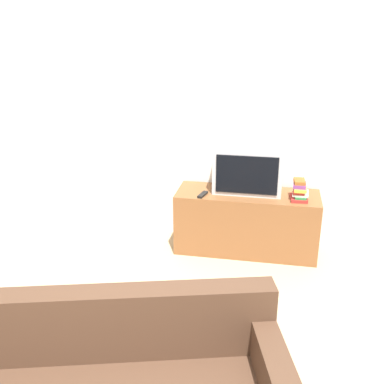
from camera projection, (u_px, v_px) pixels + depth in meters
wall_back at (237, 120)px, 4.57m from camera, size 9.00×0.06×2.60m
tv_stand at (246, 222)px, 4.61m from camera, size 1.43×0.51×0.63m
television at (248, 169)px, 4.48m from camera, size 0.68×0.37×0.46m
book_stack at (299, 191)px, 4.31m from camera, size 0.18×0.23×0.20m
remote_on_stand at (203, 195)px, 4.43m from camera, size 0.08×0.18×0.02m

